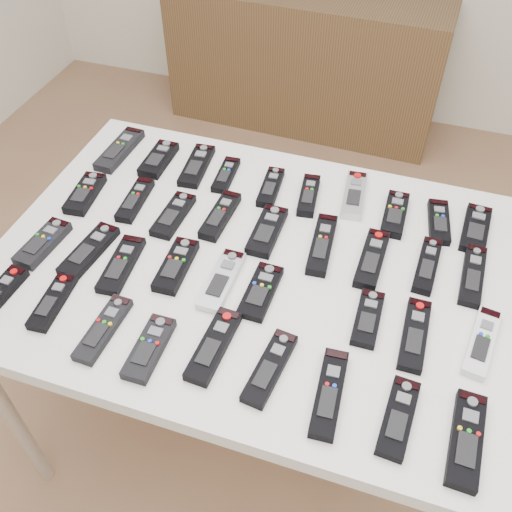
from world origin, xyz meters
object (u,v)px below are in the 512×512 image
(remote_22, at_px, (176,265))
(remote_10, at_px, (85,194))
(remote_21, at_px, (121,265))
(remote_19, at_px, (43,243))
(remote_31, at_px, (149,348))
(remote_13, at_px, (220,216))
(remote_5, at_px, (309,195))
(remote_14, at_px, (267,231))
(remote_20, at_px, (89,251))
(remote_7, at_px, (395,214))
(sideboard, at_px, (304,62))
(remote_12, at_px, (173,215))
(table, at_px, (256,278))
(remote_17, at_px, (427,265))
(remote_2, at_px, (197,166))
(remote_11, at_px, (135,200))
(remote_32, at_px, (214,346))
(remote_36, at_px, (466,439))
(remote_33, at_px, (270,368))
(remote_6, at_px, (354,195))
(remote_24, at_px, (261,291))
(remote_9, at_px, (476,229))
(remote_30, at_px, (103,329))
(remote_8, at_px, (439,222))
(remote_15, at_px, (322,244))
(remote_4, at_px, (271,187))
(remote_34, at_px, (329,393))
(remote_35, at_px, (398,418))
(remote_1, at_px, (159,159))
(remote_18, at_px, (473,275))
(remote_27, at_px, (482,342))
(remote_25, at_px, (368,318))
(remote_16, at_px, (372,259))
(remote_26, at_px, (415,334))

(remote_22, bearing_deg, remote_10, 151.52)
(remote_21, bearing_deg, remote_19, 174.39)
(remote_31, bearing_deg, remote_13, 89.96)
(remote_5, distance_m, remote_14, 0.18)
(remote_14, xyz_separation_m, remote_20, (-0.38, -0.20, -0.00))
(remote_7, distance_m, remote_14, 0.33)
(sideboard, bearing_deg, remote_10, -94.07)
(remote_12, bearing_deg, remote_7, 20.35)
(table, distance_m, remote_17, 0.41)
(remote_2, height_order, remote_11, remote_11)
(sideboard, distance_m, remote_32, 2.14)
(remote_36, bearing_deg, remote_2, 144.39)
(remote_2, relative_size, remote_33, 1.01)
(remote_6, relative_size, remote_24, 1.11)
(remote_9, xyz_separation_m, remote_10, (-0.99, -0.19, 0.00))
(remote_30, relative_size, remote_33, 0.97)
(remote_8, relative_size, remote_15, 0.78)
(remote_4, relative_size, remote_21, 0.86)
(remote_34, height_order, remote_35, remote_34)
(remote_2, bearing_deg, remote_21, -98.26)
(table, height_order, remote_17, remote_17)
(remote_8, distance_m, remote_14, 0.44)
(remote_1, relative_size, remote_34, 0.80)
(remote_18, height_order, remote_22, remote_22)
(remote_1, xyz_separation_m, remote_12, (0.14, -0.20, -0.00))
(table, relative_size, remote_27, 6.94)
(remote_6, bearing_deg, remote_31, -121.54)
(remote_21, xyz_separation_m, remote_25, (0.58, 0.03, 0.00))
(remote_14, bearing_deg, remote_10, -178.27)
(remote_11, bearing_deg, remote_35, -32.69)
(remote_14, bearing_deg, remote_21, -143.43)
(remote_8, distance_m, remote_30, 0.85)
(remote_7, distance_m, remote_24, 0.43)
(remote_15, xyz_separation_m, remote_25, (0.15, -0.19, -0.00))
(remote_25, bearing_deg, remote_33, -132.33)
(sideboard, xyz_separation_m, remote_25, (0.62, -1.90, 0.44))
(remote_13, height_order, remote_21, remote_13)
(remote_21, xyz_separation_m, remote_22, (0.12, 0.04, 0.00))
(remote_6, height_order, remote_16, same)
(remote_22, bearing_deg, remote_21, -166.21)
(remote_7, relative_size, remote_13, 0.92)
(remote_17, height_order, remote_19, remote_19)
(remote_14, distance_m, remote_25, 0.35)
(table, height_order, remote_20, remote_20)
(remote_4, bearing_deg, remote_7, -4.87)
(remote_11, xyz_separation_m, remote_31, (0.24, -0.41, 0.00))
(remote_26, bearing_deg, remote_31, -158.28)
(sideboard, relative_size, remote_11, 8.36)
(remote_20, distance_m, remote_22, 0.22)
(remote_36, bearing_deg, remote_31, -177.78)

